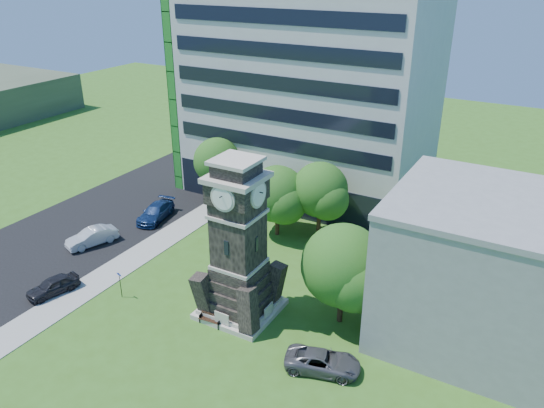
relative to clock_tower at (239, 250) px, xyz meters
The scene contains 16 objects.
ground 6.39m from the clock_tower, 146.32° to the right, with size 160.00×160.00×0.00m, color #355F1B.
sidewalk 13.88m from the clock_tower, 166.50° to the left, with size 3.00×70.00×0.06m, color gray.
street 21.86m from the clock_tower, behind, with size 14.00×80.00×0.02m, color black.
clock_tower is the anchor object (origin of this frame).
office_tall 26.21m from the clock_tower, 104.57° to the left, with size 26.20×15.11×28.60m.
office_low 18.00m from the clock_tower, 19.48° to the left, with size 15.20×12.20×10.40m.
car_street_south 15.88m from the clock_tower, 159.34° to the right, with size 1.65×4.09×1.39m, color black.
car_street_mid 18.32m from the clock_tower, behind, with size 1.64×4.69×1.55m, color #B7BABF.
car_street_north 18.96m from the clock_tower, 150.75° to the left, with size 2.16×5.32×1.54m, color navy.
car_east_lot 9.69m from the clock_tower, 18.86° to the right, with size 2.25×4.88×1.36m, color #525157.
park_bench 5.49m from the clock_tower, 111.95° to the right, with size 1.74×0.46×0.90m.
street_sign 10.40m from the clock_tower, 161.36° to the right, with size 0.53×0.05×2.21m.
tree_nw 19.41m from the clock_tower, 129.42° to the left, with size 5.46×4.96×7.57m.
tree_nc 12.81m from the clock_tower, 106.21° to the left, with size 5.98×5.44×6.98m.
tree_ne 13.71m from the clock_tower, 89.42° to the left, with size 5.71×5.19×7.54m.
tree_east 7.58m from the clock_tower, 20.28° to the left, with size 6.57×5.98×7.73m.
Camera 1 is at (21.44, -25.63, 24.13)m, focal length 35.00 mm.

